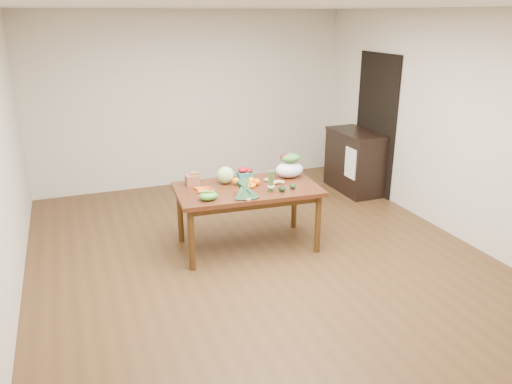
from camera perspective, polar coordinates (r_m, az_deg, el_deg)
name	(u,v)px	position (r m, az deg, el deg)	size (l,w,h in m)	color
floor	(262,260)	(5.70, 0.64, -7.76)	(6.00, 6.00, 0.00)	#50351B
ceiling	(263,6)	(5.06, 0.76, 20.53)	(5.00, 6.00, 0.02)	white
room_walls	(262,144)	(5.21, 0.69, 5.52)	(5.02, 6.02, 2.70)	beige
dining_table	(247,217)	(5.85, -0.98, -2.92)	(1.63, 0.90, 0.75)	#451F10
doorway_dark	(375,124)	(7.81, 13.50, 7.51)	(0.02, 1.00, 2.10)	black
cabinet	(354,161)	(7.89, 11.18, 3.46)	(0.52, 1.02, 0.94)	black
dish_towel	(350,163)	(7.49, 10.74, 3.25)	(0.02, 0.28, 0.45)	white
paper_bag	(192,179)	(5.82, -7.28, 1.49)	(0.21, 0.17, 0.15)	brown
cabbage	(225,175)	(5.84, -3.51, 1.94)	(0.20, 0.20, 0.20)	#B7D77C
strawberry_basket_a	(243,174)	(6.01, -1.52, 2.06)	(0.13, 0.13, 0.11)	#B50C20
strawberry_basket_b	(249,174)	(6.06, -0.83, 2.10)	(0.10, 0.10, 0.09)	#B70C18
orange_a	(236,181)	(5.79, -2.31, 1.23)	(0.09, 0.09, 0.09)	orange
orange_b	(251,181)	(5.82, -0.53, 1.31)	(0.08, 0.08, 0.08)	orange
orange_c	(257,182)	(5.77, 0.06, 1.15)	(0.08, 0.08, 0.08)	orange
mandarin_cluster	(247,184)	(5.71, -0.98, 0.92)	(0.18, 0.18, 0.08)	#F75D0F
carrots	(205,189)	(5.64, -5.88, 0.32)	(0.22, 0.22, 0.03)	#DD5A12
snap_pea_bag	(208,196)	(5.34, -5.47, -0.44)	(0.21, 0.15, 0.09)	green
kale_bunch	(246,191)	(5.37, -1.15, 0.15)	(0.32, 0.40, 0.16)	black
asparagus_bundle	(271,181)	(5.54, 1.73, 1.24)	(0.08, 0.08, 0.25)	#577937
potato_a	(273,184)	(5.78, 1.99, 0.97)	(0.05, 0.04, 0.04)	tan
potato_b	(276,182)	(5.81, 2.25, 1.11)	(0.06, 0.05, 0.05)	tan
potato_c	(279,182)	(5.84, 2.64, 1.17)	(0.06, 0.05, 0.05)	tan
potato_d	(266,180)	(5.91, 1.18, 1.40)	(0.05, 0.05, 0.04)	tan
potato_e	(283,182)	(5.83, 3.07, 1.12)	(0.05, 0.04, 0.04)	#DBBA7E
avocado_a	(282,189)	(5.58, 2.98, 0.38)	(0.07, 0.10, 0.07)	black
avocado_b	(293,186)	(5.67, 4.20, 0.66)	(0.06, 0.09, 0.06)	black
salad_bag	(290,167)	(6.05, 3.85, 2.92)	(0.35, 0.26, 0.27)	white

